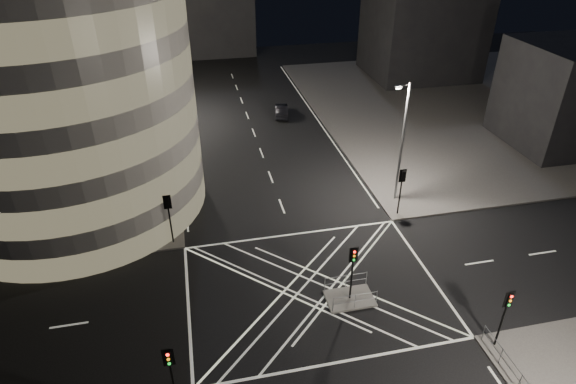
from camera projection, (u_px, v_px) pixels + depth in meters
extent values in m
plane|color=black|center=(313.00, 288.00, 31.30)|extent=(120.00, 120.00, 0.00)
cube|color=#4E4B49|center=(485.00, 105.00, 59.08)|extent=(42.00, 42.00, 0.15)
cube|color=slate|center=(350.00, 298.00, 30.38)|extent=(3.00, 2.00, 0.15)
cylinder|color=gray|center=(44.00, 50.00, 33.48)|extent=(20.00, 20.00, 25.00)
cube|color=gray|center=(43.00, 4.00, 56.52)|extent=(24.00, 16.00, 22.00)
cube|color=black|center=(424.00, 20.00, 65.43)|extent=(14.00, 12.00, 15.00)
cube|color=black|center=(566.00, 95.00, 47.44)|extent=(10.00, 10.00, 10.00)
cylinder|color=black|center=(147.00, 210.00, 35.97)|extent=(0.32, 0.32, 3.26)
ellipsoid|color=black|center=(141.00, 178.00, 34.53)|extent=(4.13, 4.13, 4.75)
cylinder|color=black|center=(150.00, 173.00, 41.04)|extent=(0.32, 0.32, 2.99)
ellipsoid|color=black|center=(145.00, 145.00, 39.63)|extent=(4.39, 4.39, 5.05)
cylinder|color=black|center=(151.00, 142.00, 45.97)|extent=(0.32, 0.32, 3.29)
ellipsoid|color=black|center=(147.00, 116.00, 44.59)|extent=(3.66, 3.66, 4.21)
cylinder|color=black|center=(152.00, 118.00, 50.94)|extent=(0.32, 0.32, 3.42)
ellipsoid|color=black|center=(148.00, 90.00, 49.38)|extent=(4.69, 4.69, 5.40)
cylinder|color=black|center=(154.00, 100.00, 56.05)|extent=(0.32, 0.32, 3.02)
ellipsoid|color=black|center=(150.00, 78.00, 54.69)|extent=(3.99, 3.99, 4.59)
cylinder|color=black|center=(171.00, 225.00, 34.51)|extent=(0.12, 0.12, 3.00)
cube|color=black|center=(167.00, 202.00, 33.49)|extent=(0.28, 0.22, 0.90)
cube|color=black|center=(167.00, 202.00, 33.49)|extent=(0.55, 0.04, 1.10)
cylinder|color=black|center=(174.00, 384.00, 23.16)|extent=(0.12, 0.12, 3.00)
cube|color=black|center=(168.00, 357.00, 22.15)|extent=(0.28, 0.22, 0.90)
cube|color=black|center=(168.00, 357.00, 22.15)|extent=(0.55, 0.04, 1.10)
cylinder|color=black|center=(400.00, 197.00, 37.72)|extent=(0.12, 0.12, 3.00)
cube|color=black|center=(403.00, 176.00, 36.71)|extent=(0.28, 0.22, 0.90)
cube|color=black|center=(403.00, 176.00, 36.71)|extent=(0.55, 0.04, 1.10)
cylinder|color=black|center=(500.00, 325.00, 26.37)|extent=(0.12, 0.12, 3.00)
cube|color=black|center=(509.00, 299.00, 25.36)|extent=(0.28, 0.22, 0.90)
cube|color=black|center=(509.00, 299.00, 25.36)|extent=(0.55, 0.04, 1.10)
cylinder|color=black|center=(351.00, 280.00, 29.56)|extent=(0.12, 0.12, 3.00)
cube|color=black|center=(354.00, 255.00, 28.54)|extent=(0.28, 0.22, 0.90)
cube|color=black|center=(354.00, 255.00, 28.54)|extent=(0.55, 0.04, 1.10)
cylinder|color=slate|center=(155.00, 151.00, 36.90)|extent=(0.20, 0.20, 10.00)
cylinder|color=slate|center=(152.00, 89.00, 34.46)|extent=(0.90, 0.10, 0.10)
cube|color=slate|center=(158.00, 90.00, 34.59)|extent=(0.50, 0.25, 0.18)
cube|color=white|center=(159.00, 92.00, 34.65)|extent=(0.42, 0.20, 0.05)
cylinder|color=slate|center=(158.00, 78.00, 51.91)|extent=(0.20, 0.20, 10.00)
cylinder|color=slate|center=(156.00, 32.00, 49.47)|extent=(0.90, 0.10, 0.10)
cube|color=slate|center=(160.00, 32.00, 49.60)|extent=(0.50, 0.25, 0.18)
cube|color=white|center=(161.00, 34.00, 49.66)|extent=(0.42, 0.20, 0.05)
cylinder|color=slate|center=(402.00, 144.00, 37.86)|extent=(0.20, 0.20, 10.00)
cylinder|color=slate|center=(404.00, 85.00, 35.26)|extent=(0.90, 0.10, 0.10)
cube|color=slate|center=(398.00, 87.00, 35.23)|extent=(0.50, 0.25, 0.18)
cube|color=white|center=(398.00, 88.00, 35.28)|extent=(0.42, 0.20, 0.05)
cube|color=slate|center=(355.00, 301.00, 29.30)|extent=(2.80, 0.06, 1.10)
cube|color=slate|center=(346.00, 282.00, 30.80)|extent=(2.80, 0.06, 1.10)
imported|color=black|center=(281.00, 110.00, 55.84)|extent=(2.15, 4.31, 1.36)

